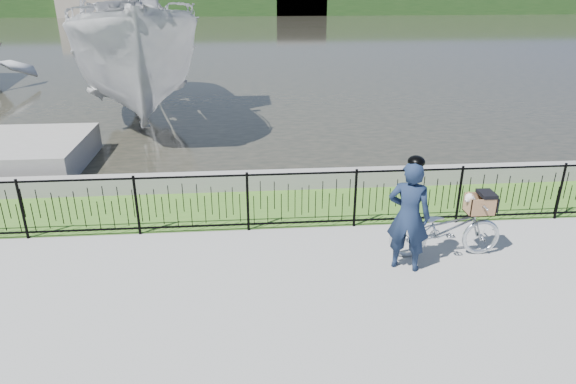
{
  "coord_description": "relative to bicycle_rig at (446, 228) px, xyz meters",
  "views": [
    {
      "loc": [
        -0.97,
        -7.02,
        4.4
      ],
      "look_at": [
        -0.31,
        1.0,
        1.0
      ],
      "focal_mm": 32.0,
      "sensor_mm": 36.0,
      "label": 1
    }
  ],
  "objects": [
    {
      "name": "grass_strip",
      "position": [
        -2.3,
        2.2,
        -0.51
      ],
      "size": [
        60.0,
        2.0,
        0.01
      ],
      "primitive_type": "cube",
      "color": "#3F6B21",
      "rests_on": "ground"
    },
    {
      "name": "boat_near",
      "position": [
        -6.74,
        9.87,
        1.56
      ],
      "size": [
        5.98,
        10.8,
        5.74
      ],
      "color": "#B4B4B4",
      "rests_on": "water"
    },
    {
      "name": "cyclist",
      "position": [
        -0.79,
        -0.34,
        0.43
      ],
      "size": [
        0.79,
        0.67,
        1.91
      ],
      "color": "#142139",
      "rests_on": "ground"
    },
    {
      "name": "ground",
      "position": [
        -2.3,
        -0.4,
        -0.51
      ],
      "size": [
        120.0,
        120.0,
        0.0
      ],
      "primitive_type": "plane",
      "color": "gray",
      "rests_on": "ground"
    },
    {
      "name": "water",
      "position": [
        -2.3,
        32.6,
        -0.51
      ],
      "size": [
        120.0,
        120.0,
        0.0
      ],
      "primitive_type": "plane",
      "color": "#2A2920",
      "rests_on": "ground"
    },
    {
      "name": "bicycle_rig",
      "position": [
        0.0,
        0.0,
        0.0
      ],
      "size": [
        1.9,
        0.66,
        1.15
      ],
      "color": "silver",
      "rests_on": "ground"
    },
    {
      "name": "quay_wall",
      "position": [
        -2.3,
        3.2,
        -0.31
      ],
      "size": [
        60.0,
        0.3,
        0.4
      ],
      "primitive_type": "cube",
      "color": "gray",
      "rests_on": "ground"
    },
    {
      "name": "far_treeline",
      "position": [
        -2.3,
        59.6,
        0.99
      ],
      "size": [
        120.0,
        6.0,
        3.0
      ],
      "primitive_type": "cube",
      "color": "#25461B",
      "rests_on": "ground"
    },
    {
      "name": "far_building_right",
      "position": [
        3.7,
        58.1,
        1.09
      ],
      "size": [
        6.0,
        3.0,
        3.2
      ],
      "primitive_type": "cube",
      "color": "gray",
      "rests_on": "ground"
    },
    {
      "name": "fence",
      "position": [
        -2.3,
        1.2,
        0.06
      ],
      "size": [
        14.0,
        0.06,
        1.15
      ],
      "primitive_type": null,
      "color": "black",
      "rests_on": "ground"
    }
  ]
}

